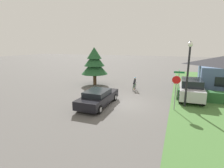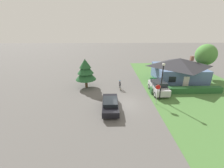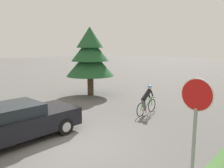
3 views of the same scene
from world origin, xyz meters
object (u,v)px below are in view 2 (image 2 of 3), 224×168
at_px(cottage_house, 178,69).
at_px(sedan_left_lane, 110,104).
at_px(street_lamp, 162,77).
at_px(parked_suv_right, 158,87).
at_px(street_name_sign, 153,82).
at_px(conifer_tall_near, 85,71).
at_px(deciduous_tree_right, 206,55).
at_px(stop_sign, 158,91).
at_px(cyclist, 120,85).

height_order(cottage_house, sedan_left_lane, cottage_house).
bearing_deg(street_lamp, parked_suv_right, 77.13).
relative_size(cottage_house, street_name_sign, 3.19).
bearing_deg(sedan_left_lane, cottage_house, -52.11).
bearing_deg(conifer_tall_near, deciduous_tree_right, 12.12).
height_order(stop_sign, street_lamp, street_lamp).
relative_size(street_name_sign, conifer_tall_near, 0.60).
distance_m(cottage_house, sedan_left_lane, 15.62).
bearing_deg(stop_sign, street_lamp, -120.87).
relative_size(sedan_left_lane, cyclist, 2.77).
height_order(parked_suv_right, deciduous_tree_right, deciduous_tree_right).
distance_m(stop_sign, deciduous_tree_right, 16.30).
distance_m(parked_suv_right, street_name_sign, 1.64).
height_order(sedan_left_lane, cyclist, cyclist).
distance_m(cyclist, street_lamp, 6.81).
relative_size(sedan_left_lane, street_lamp, 0.92).
bearing_deg(street_name_sign, street_lamp, -69.43).
relative_size(stop_sign, conifer_tall_near, 0.57).
distance_m(street_lamp, deciduous_tree_right, 14.82).
distance_m(cyclist, street_name_sign, 5.08).
height_order(stop_sign, conifer_tall_near, conifer_tall_near).
bearing_deg(parked_suv_right, deciduous_tree_right, -56.96).
xyz_separation_m(sedan_left_lane, cyclist, (1.61, 5.96, 0.02)).
bearing_deg(parked_suv_right, cottage_house, -45.63).
bearing_deg(conifer_tall_near, stop_sign, -31.19).
distance_m(cottage_house, conifer_tall_near, 16.27).
xyz_separation_m(cottage_house, street_lamp, (-5.54, -7.27, 1.15)).
relative_size(conifer_tall_near, deciduous_tree_right, 0.74).
bearing_deg(street_lamp, deciduous_tree_right, 39.79).
distance_m(cyclist, conifer_tall_near, 5.90).
xyz_separation_m(stop_sign, conifer_tall_near, (-9.74, 5.89, 0.91)).
distance_m(conifer_tall_near, deciduous_tree_right, 22.44).
xyz_separation_m(stop_sign, deciduous_tree_right, (12.15, 10.59, 2.45)).
bearing_deg(sedan_left_lane, parked_suv_right, -57.70).
distance_m(street_lamp, street_name_sign, 2.24).
xyz_separation_m(sedan_left_lane, conifer_tall_near, (-3.81, 7.06, 2.10)).
bearing_deg(cottage_house, cyclist, -158.47).
bearing_deg(sedan_left_lane, street_lamp, -71.22).
bearing_deg(street_name_sign, cyclist, 155.82).
height_order(cottage_house, street_lamp, street_lamp).
height_order(street_lamp, deciduous_tree_right, deciduous_tree_right).
height_order(sedan_left_lane, deciduous_tree_right, deciduous_tree_right).
bearing_deg(cyclist, parked_suv_right, -105.76).
height_order(sedan_left_lane, street_name_sign, street_name_sign).
xyz_separation_m(parked_suv_right, deciduous_tree_right, (10.84, 7.16, 3.36)).
bearing_deg(street_name_sign, deciduous_tree_right, 33.13).
distance_m(parked_suv_right, deciduous_tree_right, 13.42).
height_order(cyclist, stop_sign, stop_sign).
xyz_separation_m(cyclist, deciduous_tree_right, (16.47, 5.80, 3.62)).
relative_size(sedan_left_lane, street_name_sign, 1.72).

